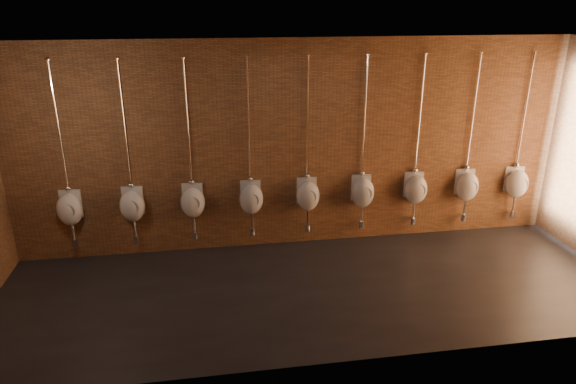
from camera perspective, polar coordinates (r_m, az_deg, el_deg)
name	(u,v)px	position (r m, az deg, el deg)	size (l,w,h in m)	color
ground	(316,290)	(7.11, 3.09, -10.77)	(8.50, 8.50, 0.00)	black
room_shell	(319,147)	(6.30, 3.44, 5.04)	(8.54, 3.04, 3.22)	black
urinal_0	(70,208)	(8.09, -23.10, -1.66)	(0.41, 0.37, 2.72)	silver
urinal_1	(132,205)	(7.92, -16.92, -1.34)	(0.41, 0.37, 2.72)	silver
urinal_2	(193,201)	(7.83, -10.54, -1.00)	(0.41, 0.37, 2.72)	silver
urinal_3	(251,198)	(7.85, -4.11, -0.64)	(0.41, 0.37, 2.72)	silver
urinal_4	(308,194)	(7.97, 2.22, -0.27)	(0.41, 0.37, 2.72)	silver
urinal_5	(363,191)	(8.18, 8.29, 0.08)	(0.41, 0.37, 2.72)	silver
urinal_6	(416,188)	(8.47, 14.00, 0.41)	(0.41, 0.37, 2.72)	silver
urinal_7	(467,185)	(8.85, 19.27, 0.71)	(0.41, 0.37, 2.72)	silver
urinal_8	(517,182)	(9.29, 24.08, 0.98)	(0.41, 0.37, 2.72)	silver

